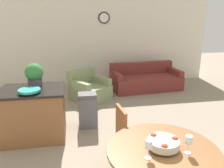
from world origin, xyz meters
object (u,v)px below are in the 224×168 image
potted_plant (34,74)px  couch (145,80)px  wine_glass_right (189,140)px  trash_bin (88,110)px  wine_glass_left (149,145)px  kitchen_island (35,113)px  armchair (89,90)px  dining_chair_far_side (129,135)px  dining_table (162,164)px  teal_bowl (29,91)px  fruit_bowl (163,143)px

potted_plant → couch: potted_plant is taller
wine_glass_right → potted_plant: (-1.76, 2.27, 0.20)m
wine_glass_right → trash_bin: wine_glass_right is taller
wine_glass_left → kitchen_island: 2.50m
wine_glass_left → armchair: (-0.28, 3.83, -0.64)m
kitchen_island → couch: (2.88, 2.45, -0.18)m
dining_chair_far_side → couch: bearing=152.8°
couch → armchair: (-1.78, -0.66, -0.00)m
wine_glass_left → couch: 4.78m
dining_table → potted_plant: bearing=125.8°
dining_table → teal_bowl: (-1.58, 1.70, 0.35)m
kitchen_island → trash_bin: (0.96, 0.24, -0.12)m
wine_glass_left → armchair: size_ratio=0.16×
wine_glass_right → kitchen_island: wine_glass_right is taller
wine_glass_right → trash_bin: (-0.83, 2.27, -0.58)m
dining_chair_far_side → potted_plant: potted_plant is taller
fruit_bowl → teal_bowl: (-1.58, 1.70, 0.11)m
wine_glass_right → teal_bowl: (-1.78, 1.82, 0.03)m
dining_chair_far_side → armchair: size_ratio=0.77×
couch → armchair: armchair is taller
wine_glass_right → trash_bin: size_ratio=0.28×
fruit_bowl → kitchen_island: (-1.58, 1.92, -0.39)m
teal_bowl → potted_plant: size_ratio=0.89×
trash_bin → couch: 2.93m
trash_bin → armchair: (0.14, 1.55, -0.07)m
dining_chair_far_side → fruit_bowl: 0.88m
teal_bowl → potted_plant: potted_plant is taller
potted_plant → teal_bowl: bearing=-92.9°
potted_plant → wine_glass_right: bearing=-52.2°
wine_glass_left → potted_plant: size_ratio=0.48×
potted_plant → couch: size_ratio=0.19×
teal_bowl → wine_glass_left: bearing=-53.1°
dining_chair_far_side → armchair: bearing=-178.6°
wine_glass_right → potted_plant: 2.88m
teal_bowl → armchair: 2.38m
wine_glass_left → teal_bowl: teal_bowl is taller
armchair → wine_glass_left: bearing=-121.2°
fruit_bowl → wine_glass_right: size_ratio=1.69×
wine_glass_left → couch: wine_glass_left is taller
wine_glass_left → dining_chair_far_side: bearing=86.6°
wine_glass_left → wine_glass_right: size_ratio=1.00×
potted_plant → dining_chair_far_side: bearing=-43.9°
dining_chair_far_side → fruit_bowl: bearing=5.4°
teal_bowl → kitchen_island: bearing=90.0°
couch → kitchen_island: bearing=-144.4°
teal_bowl → wine_glass_right: bearing=-45.5°
potted_plant → armchair: size_ratio=0.33×
dining_chair_far_side → teal_bowl: size_ratio=2.58×
dining_table → kitchen_island: size_ratio=1.06×
dining_table → potted_plant: potted_plant is taller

